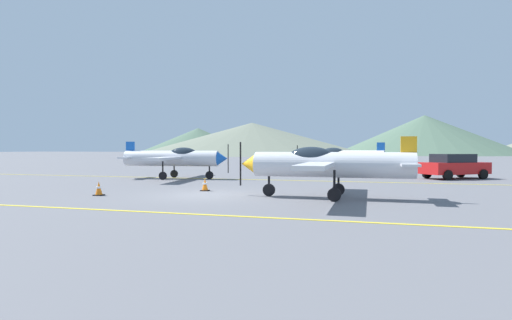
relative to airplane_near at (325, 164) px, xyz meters
name	(u,v)px	position (x,y,z in m)	size (l,w,h in m)	color
ground_plane	(206,195)	(-4.98, -0.22, -1.36)	(400.00, 400.00, 0.00)	slate
apron_line_near	(146,212)	(-4.98, -5.04, -1.36)	(80.00, 0.16, 0.01)	yellow
apron_line_far	(259,180)	(-4.98, 8.28, -1.36)	(80.00, 0.16, 0.01)	yellow
airplane_near	(325,164)	(0.00, 0.00, 0.00)	(6.97, 8.05, 2.42)	silver
airplane_mid	(175,158)	(-10.44, 7.69, 0.00)	(7.06, 8.11, 2.42)	silver
airplane_far	(340,156)	(-0.48, 15.98, 0.00)	(7.08, 8.09, 2.42)	silver
car_sedan	(454,166)	(7.06, 12.54, -0.52)	(4.57, 3.89, 1.62)	red
traffic_cone_front	(99,189)	(-9.21, -1.67, -1.08)	(0.36, 0.36, 0.59)	black
traffic_cone_side	(205,185)	(-5.65, 1.24, -1.08)	(0.36, 0.36, 0.59)	black
hill_left	(198,140)	(-74.98, 157.92, 4.41)	(54.68, 54.68, 11.54)	#4C6651
hill_centerleft	(252,139)	(-34.95, 110.69, 3.85)	(75.28, 75.28, 10.44)	slate
hill_centerright	(424,135)	(19.37, 124.19, 5.03)	(58.26, 58.26, 12.79)	#4C6651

